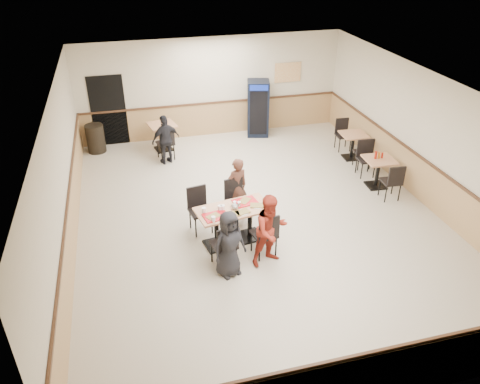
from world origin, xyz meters
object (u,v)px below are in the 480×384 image
object	(u,v)px
diner_woman_left	(229,244)
pepsi_cooler	(258,108)
main_table	(233,220)
back_table	(163,133)
side_table_far	(353,142)
lone_diner	(166,140)
diner_man_opposite	(237,188)
diner_woman_right	(271,230)
trash_bin	(96,138)
side_table_near	(378,168)

from	to	relation	value
diner_woman_left	pepsi_cooler	distance (m)	6.81
main_table	back_table	bearing A→B (deg)	90.53
main_table	side_table_far	size ratio (longest dim) A/B	2.18
main_table	back_table	distance (m)	5.05
side_table_far	diner_woman_left	bearing A→B (deg)	-138.40
lone_diner	pepsi_cooler	world-z (taller)	pepsi_cooler
main_table	diner_man_opposite	xyz separation A→B (m)	(0.33, 0.98, 0.17)
diner_woman_right	back_table	size ratio (longest dim) A/B	1.69
diner_woman_left	side_table_far	xyz separation A→B (m)	(4.53, 4.02, -0.19)
diner_woman_right	lone_diner	size ratio (longest dim) A/B	1.07
diner_woman_right	back_table	world-z (taller)	diner_woman_right
back_table	trash_bin	xyz separation A→B (m)	(-1.90, 0.35, -0.12)
main_table	pepsi_cooler	size ratio (longest dim) A/B	0.94
side_table_near	trash_bin	xyz separation A→B (m)	(-6.86, 3.94, -0.10)
diner_man_opposite	pepsi_cooler	world-z (taller)	pepsi_cooler
diner_woman_right	side_table_near	world-z (taller)	diner_woman_right
main_table	lone_diner	size ratio (longest dim) A/B	1.16
diner_woman_left	side_table_near	size ratio (longest dim) A/B	1.77
main_table	lone_diner	world-z (taller)	lone_diner
diner_woman_left	back_table	xyz separation A→B (m)	(-0.56, 5.96, -0.15)
diner_man_opposite	side_table_near	distance (m)	3.77
main_table	diner_man_opposite	size ratio (longest dim) A/B	1.13
lone_diner	side_table_near	distance (m)	5.64
diner_woman_left	side_table_far	distance (m)	6.06
side_table_far	trash_bin	size ratio (longest dim) A/B	0.90
back_table	main_table	bearing A→B (deg)	-79.91
back_table	side_table_far	bearing A→B (deg)	-20.81
side_table_near	back_table	size ratio (longest dim) A/B	0.87
diner_woman_right	diner_man_opposite	size ratio (longest dim) A/B	1.05
side_table_near	main_table	bearing A→B (deg)	-161.25
side_table_far	pepsi_cooler	bearing A→B (deg)	131.88
side_table_near	trash_bin	bearing A→B (deg)	150.09
diner_woman_right	pepsi_cooler	distance (m)	6.41
side_table_far	pepsi_cooler	distance (m)	3.15
main_table	side_table_far	world-z (taller)	main_table
trash_bin	diner_man_opposite	bearing A→B (deg)	-54.40
lone_diner	trash_bin	size ratio (longest dim) A/B	1.69
pepsi_cooler	trash_bin	xyz separation A→B (m)	(-4.91, -0.04, -0.45)
diner_woman_left	lone_diner	bearing A→B (deg)	76.54
diner_woman_right	lone_diner	bearing A→B (deg)	88.87
main_table	pepsi_cooler	distance (m)	5.78
back_table	trash_bin	bearing A→B (deg)	169.56
main_table	back_table	xyz separation A→B (m)	(-0.89, 4.98, -0.01)
diner_woman_left	diner_man_opposite	xyz separation A→B (m)	(0.65, 1.96, 0.03)
pepsi_cooler	trash_bin	size ratio (longest dim) A/B	2.09
side_table_far	diner_man_opposite	bearing A→B (deg)	-152.05
main_table	diner_woman_right	distance (m)	1.01
diner_man_opposite	lone_diner	distance (m)	3.32
main_table	trash_bin	size ratio (longest dim) A/B	1.96
side_table_far	back_table	size ratio (longest dim) A/B	0.84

